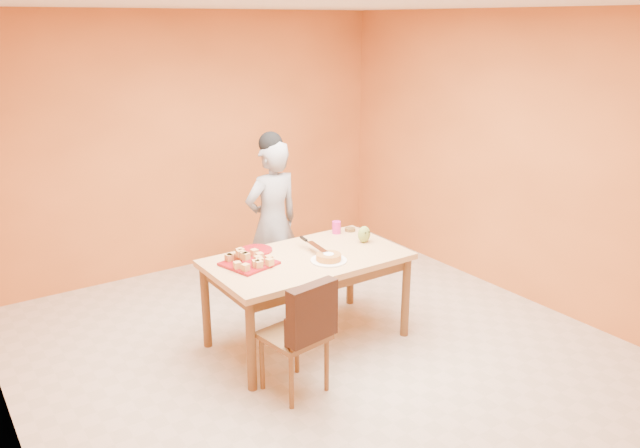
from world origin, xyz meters
TOP-DOWN VIEW (x-y plane):
  - floor at (0.00, 0.00)m, footprint 5.00×5.00m
  - ceiling at (0.00, 0.00)m, footprint 5.00×5.00m
  - wall_back at (0.00, 2.50)m, footprint 4.50×0.00m
  - wall_right at (2.25, 0.00)m, footprint 0.00×5.00m
  - dining_table at (0.02, 0.31)m, footprint 1.60×0.90m
  - dining_chair at (-0.46, -0.27)m, footprint 0.47×0.54m
  - pastry_pile at (-0.45, 0.42)m, footprint 0.32×0.32m
  - person at (0.21, 1.19)m, footprint 0.59×0.41m
  - pastry_platter at (-0.45, 0.42)m, footprint 0.43×0.43m
  - red_dinner_plate at (-0.25, 0.66)m, footprint 0.30×0.30m
  - white_cake_plate at (0.11, 0.13)m, footprint 0.34×0.34m
  - sponge_cake at (0.11, 0.13)m, footprint 0.25×0.25m
  - cake_server at (0.12, 0.31)m, footprint 0.09×0.30m
  - egg_ornament at (0.62, 0.33)m, footprint 0.12×0.10m
  - magenta_glass at (0.57, 0.65)m, footprint 0.10×0.10m
  - checker_tin at (0.70, 0.64)m, footprint 0.12×0.12m

SIDE VIEW (x-z plane):
  - floor at x=0.00m, z-range 0.00..0.00m
  - dining_chair at x=-0.46m, z-range 0.02..0.92m
  - dining_table at x=0.02m, z-range 0.29..1.05m
  - white_cake_plate at x=0.11m, z-range 0.76..0.77m
  - red_dinner_plate at x=-0.25m, z-range 0.76..0.78m
  - pastry_platter at x=-0.45m, z-range 0.76..0.78m
  - checker_tin at x=0.70m, z-range 0.76..0.79m
  - person at x=0.21m, z-range 0.00..1.56m
  - sponge_cake at x=0.11m, z-range 0.77..0.82m
  - magenta_glass at x=0.57m, z-range 0.76..0.87m
  - cake_server at x=0.12m, z-range 0.82..0.83m
  - egg_ornament at x=0.62m, z-range 0.76..0.91m
  - pastry_pile at x=-0.45m, z-range 0.78..0.89m
  - wall_back at x=0.00m, z-range -0.90..3.60m
  - wall_right at x=2.25m, z-range -1.15..3.85m
  - ceiling at x=0.00m, z-range 2.70..2.70m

